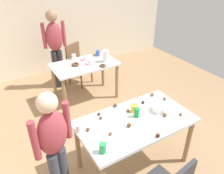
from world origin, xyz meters
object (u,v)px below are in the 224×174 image
object	(u,v)px
pitcher_far	(106,56)
mixing_bowl	(159,108)
person_adult_far	(55,43)
chair_far_table	(77,62)
person_girl_near	(54,143)
soda_can	(137,113)
dining_table_near	(135,126)
dining_table_far	(85,69)

from	to	relation	value
pitcher_far	mixing_bowl	bearing A→B (deg)	-96.03
person_adult_far	chair_far_table	bearing A→B (deg)	-4.50
person_girl_near	pitcher_far	xyz separation A→B (m)	(1.51, 1.63, 0.01)
soda_can	dining_table_near	bearing A→B (deg)	-136.96
dining_table_near	chair_far_table	bearing A→B (deg)	83.24
dining_table_far	chair_far_table	size ratio (longest dim) A/B	1.35
dining_table_far	person_girl_near	distance (m)	2.10
chair_far_table	soda_can	distance (m)	2.46
person_girl_near	pitcher_far	world-z (taller)	person_girl_near
chair_far_table	mixing_bowl	world-z (taller)	chair_far_table
dining_table_far	person_adult_far	bearing A→B (deg)	111.35
pitcher_far	dining_table_near	bearing A→B (deg)	-108.01
dining_table_far	mixing_bowl	size ratio (longest dim) A/B	6.34
dining_table_far	person_adult_far	size ratio (longest dim) A/B	0.73
person_adult_far	mixing_bowl	world-z (taller)	person_adult_far
dining_table_far	soda_can	size ratio (longest dim) A/B	9.60
dining_table_near	person_adult_far	distance (m)	2.53
dining_table_far	chair_far_table	distance (m)	0.71
person_adult_far	pitcher_far	world-z (taller)	person_adult_far
person_adult_far	dining_table_near	bearing A→B (deg)	-87.39
dining_table_far	soda_can	distance (m)	1.75
dining_table_near	person_girl_near	size ratio (longest dim) A/B	0.97
chair_far_table	person_adult_far	size ratio (longest dim) A/B	0.54
mixing_bowl	chair_far_table	bearing A→B (deg)	91.66
chair_far_table	person_adult_far	world-z (taller)	person_adult_far
dining_table_near	person_adult_far	world-z (taller)	person_adult_far
chair_far_table	pitcher_far	distance (m)	0.92
person_girl_near	soda_can	xyz separation A→B (m)	(1.02, 0.01, -0.04)
dining_table_near	mixing_bowl	world-z (taller)	mixing_bowl
person_girl_near	mixing_bowl	size ratio (longest dim) A/B	7.73
person_adult_far	pitcher_far	xyz separation A→B (m)	(0.66, -0.84, -0.11)
dining_table_near	person_girl_near	distance (m)	0.99
chair_far_table	soda_can	size ratio (longest dim) A/B	7.13
soda_can	pitcher_far	world-z (taller)	pitcher_far
dining_table_far	mixing_bowl	distance (m)	1.81
dining_table_far	pitcher_far	world-z (taller)	pitcher_far
mixing_bowl	dining_table_near	bearing A→B (deg)	179.26
person_adult_far	person_girl_near	bearing A→B (deg)	-109.18
person_adult_far	dining_table_far	bearing A→B (deg)	-68.65
mixing_bowl	pitcher_far	world-z (taller)	pitcher_far
dining_table_near	dining_table_far	distance (m)	1.80
soda_can	person_adult_far	bearing A→B (deg)	93.85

